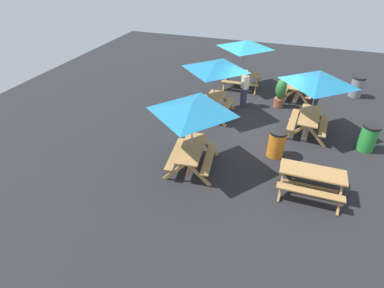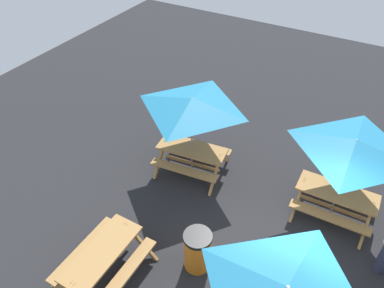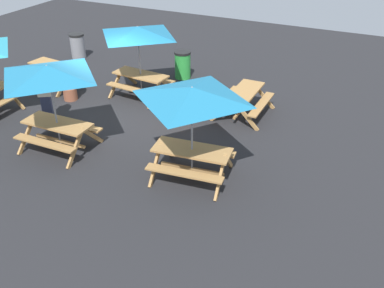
{
  "view_description": "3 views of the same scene",
  "coord_description": "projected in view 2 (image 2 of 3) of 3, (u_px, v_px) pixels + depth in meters",
  "views": [
    {
      "loc": [
        10.79,
        0.92,
        6.1
      ],
      "look_at": [
        3.46,
        -1.6,
        0.9
      ],
      "focal_mm": 28.0,
      "sensor_mm": 36.0,
      "label": 1
    },
    {
      "loc": [
        -0.2,
        4.87,
        7.06
      ],
      "look_at": [
        3.46,
        -1.6,
        0.9
      ],
      "focal_mm": 35.0,
      "sensor_mm": 36.0,
      "label": 2
    },
    {
      "loc": [
        7.04,
        -9.14,
        5.89
      ],
      "look_at": [
        3.46,
        -1.6,
        0.9
      ],
      "focal_mm": 40.0,
      "sensor_mm": 36.0,
      "label": 3
    }
  ],
  "objects": [
    {
      "name": "picnic_table_5",
      "position": [
        103.0,
        258.0,
        7.45
      ],
      "size": [
        1.54,
        1.81,
        0.81
      ],
      "rotation": [
        0.0,
        0.0,
        1.56
      ],
      "color": "#A87A44",
      "rests_on": "ground"
    },
    {
      "name": "picnic_table_0",
      "position": [
        192.0,
        109.0,
        8.96
      ],
      "size": [
        2.22,
        2.22,
        2.34
      ],
      "rotation": [
        0.0,
        0.0,
        0.12
      ],
      "color": "#A87A44",
      "rests_on": "ground"
    },
    {
      "name": "trash_bin_orange",
      "position": [
        198.0,
        250.0,
        7.66
      ],
      "size": [
        0.59,
        0.59,
        0.98
      ],
      "color": "orange",
      "rests_on": "ground"
    },
    {
      "name": "ground_plane",
      "position": [
        298.0,
        271.0,
        7.84
      ],
      "size": [
        24.72,
        24.72,
        0.0
      ],
      "primitive_type": "plane",
      "color": "#232326",
      "rests_on": "ground"
    },
    {
      "name": "picnic_table_4",
      "position": [
        353.0,
        151.0,
        7.77
      ],
      "size": [
        2.03,
        2.03,
        2.34
      ],
      "rotation": [
        0.0,
        0.0,
        0.02
      ],
      "color": "#A87A44",
      "rests_on": "ground"
    }
  ]
}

